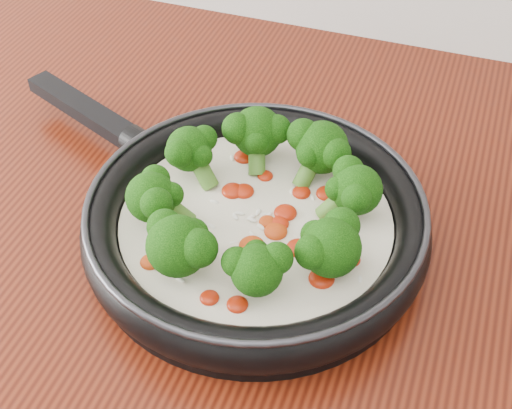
% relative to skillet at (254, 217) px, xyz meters
% --- Properties ---
extents(skillet, '(0.52, 0.41, 0.09)m').
position_rel_skillet_xyz_m(skillet, '(0.00, 0.00, 0.00)').
color(skillet, black).
rests_on(skillet, counter).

